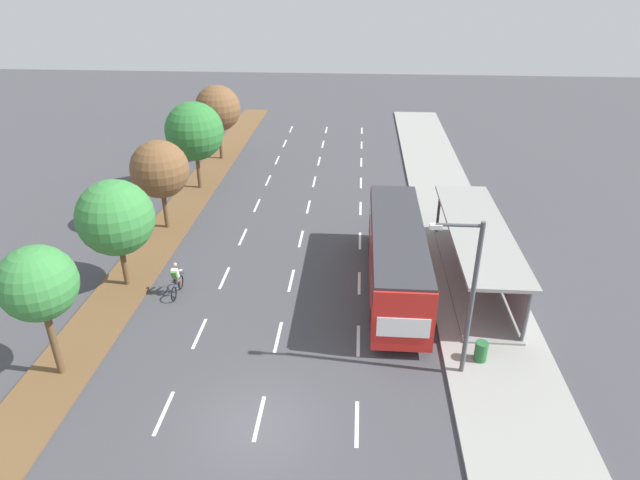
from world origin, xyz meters
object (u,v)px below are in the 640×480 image
median_tree_second (115,218)px  streetlight (468,290)px  bus_shelter (481,249)px  median_tree_third (160,169)px  trash_bin (481,351)px  bus (397,252)px  median_tree_nearest (38,284)px  median_tree_fifth (218,108)px  cyclist (176,280)px  median_tree_fourth (194,131)px

median_tree_second → streetlight: streetlight is taller
bus_shelter → median_tree_third: size_ratio=2.09×
median_tree_second → trash_bin: size_ratio=6.47×
bus → streetlight: streetlight is taller
streetlight → trash_bin: bearing=35.0°
median_tree_nearest → median_tree_fifth: (0.07, 26.76, 0.07)m
median_tree_fifth → bus: bearing=-55.3°
bus → median_tree_fifth: median_tree_fifth is taller
bus_shelter → bus: 4.40m
cyclist → median_tree_fourth: size_ratio=0.30×
bus_shelter → streetlight: 7.82m
bus → median_tree_fifth: bearing=124.7°
median_tree_fifth → trash_bin: median_tree_fifth is taller
bus_shelter → bus: bus is taller
bus_shelter → median_tree_nearest: size_ratio=2.06×
median_tree_second → median_tree_third: median_tree_second is taller
median_tree_fourth → trash_bin: (16.59, -18.15, -3.67)m
bus_shelter → median_tree_second: bearing=-174.3°
cyclist → trash_bin: 14.48m
median_tree_third → streetlight: size_ratio=0.84×
bus_shelter → trash_bin: bus_shelter is taller
bus → streetlight: bearing=-70.8°
bus_shelter → median_tree_fourth: 21.28m
cyclist → streetlight: streetlight is taller
cyclist → streetlight: 14.08m
median_tree_third → median_tree_fifth: median_tree_fifth is taller
median_tree_second → median_tree_fifth: (0.06, 20.07, 0.49)m
median_tree_fourth → trash_bin: 24.86m
median_tree_third → trash_bin: median_tree_third is taller
bus → median_tree_second: median_tree_second is taller
median_tree_third → streetlight: (15.76, -12.19, 0.06)m
cyclist → median_tree_second: (-2.78, 0.61, 2.98)m
median_tree_nearest → trash_bin: median_tree_nearest is taller
median_tree_fifth → median_tree_fourth: bearing=-89.9°
median_tree_nearest → bus: bearing=28.9°
bus_shelter → streetlight: streetlight is taller
bus → cyclist: (-10.67, -1.35, -1.28)m
cyclist → median_tree_fifth: 21.14m
median_tree_fourth → streetlight: 24.46m
median_tree_second → median_tree_third: bearing=91.2°
median_tree_fifth → trash_bin: 30.10m
bus_shelter → median_tree_nearest: (-17.74, -8.44, 2.32)m
bus → median_tree_nearest: 15.52m
median_tree_fifth → streetlight: (15.56, -25.56, -0.37)m
median_tree_fourth → streetlight: size_ratio=0.95×
median_tree_third → streetlight: 19.92m
bus → median_tree_fourth: median_tree_fourth is taller
bus_shelter → cyclist: size_ratio=6.25×
median_tree_second → median_tree_fifth: size_ratio=0.92×
median_tree_second → median_tree_fourth: (0.07, 13.38, 0.47)m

